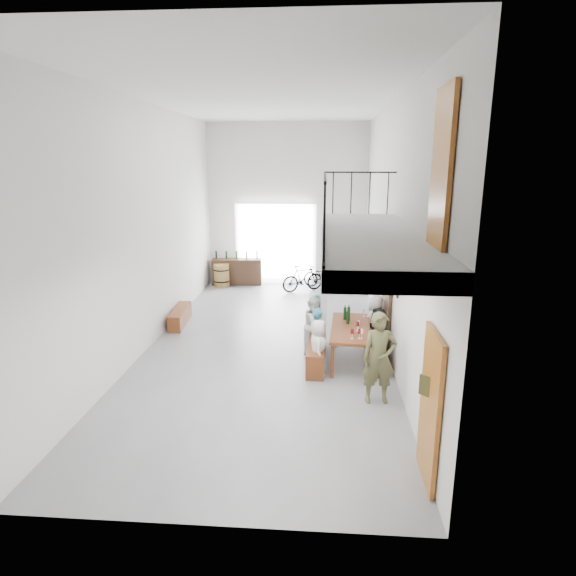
# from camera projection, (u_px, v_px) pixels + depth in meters

# --- Properties ---
(floor) EXTENTS (12.00, 12.00, 0.00)m
(floor) POSITION_uv_depth(u_px,v_px,m) (268.00, 343.00, 11.48)
(floor) COLOR slate
(floor) RESTS_ON ground
(room_walls) EXTENTS (12.00, 12.00, 12.00)m
(room_walls) POSITION_uv_depth(u_px,v_px,m) (267.00, 192.00, 10.59)
(room_walls) COLOR white
(room_walls) RESTS_ON ground
(gateway_portal) EXTENTS (2.80, 0.08, 2.80)m
(gateway_portal) POSITION_uv_depth(u_px,v_px,m) (276.00, 244.00, 16.89)
(gateway_portal) COLOR white
(gateway_portal) RESTS_ON ground
(right_wall_decor) EXTENTS (0.07, 8.28, 5.07)m
(right_wall_decor) POSITION_uv_depth(u_px,v_px,m) (399.00, 296.00, 9.05)
(right_wall_decor) COLOR #A95F19
(right_wall_decor) RESTS_ON ground
(balcony) EXTENTS (1.52, 5.62, 4.00)m
(balcony) POSITION_uv_depth(u_px,v_px,m) (369.00, 242.00, 7.58)
(balcony) COLOR silver
(balcony) RESTS_ON ground
(tasting_table) EXTENTS (0.93, 2.03, 0.79)m
(tasting_table) POSITION_uv_depth(u_px,v_px,m) (351.00, 331.00, 10.23)
(tasting_table) COLOR brown
(tasting_table) RESTS_ON ground
(bench_inner) EXTENTS (0.41, 2.23, 0.51)m
(bench_inner) POSITION_uv_depth(u_px,v_px,m) (317.00, 348.00, 10.47)
(bench_inner) COLOR brown
(bench_inner) RESTS_ON ground
(bench_wall) EXTENTS (0.31, 1.84, 0.42)m
(bench_wall) POSITION_uv_depth(u_px,v_px,m) (376.00, 352.00, 10.40)
(bench_wall) COLOR brown
(bench_wall) RESTS_ON ground
(tableware) EXTENTS (0.51, 1.51, 0.35)m
(tableware) POSITION_uv_depth(u_px,v_px,m) (353.00, 319.00, 10.26)
(tableware) COLOR black
(tableware) RESTS_ON tasting_table
(side_bench) EXTENTS (0.44, 1.52, 0.42)m
(side_bench) POSITION_uv_depth(u_px,v_px,m) (180.00, 316.00, 12.78)
(side_bench) COLOR brown
(side_bench) RESTS_ON ground
(oak_barrel) EXTENTS (0.54, 0.54, 0.80)m
(oak_barrel) POSITION_uv_depth(u_px,v_px,m) (222.00, 275.00, 16.67)
(oak_barrel) COLOR olive
(oak_barrel) RESTS_ON ground
(serving_counter) EXTENTS (1.76, 0.62, 0.91)m
(serving_counter) POSITION_uv_depth(u_px,v_px,m) (237.00, 272.00, 16.95)
(serving_counter) COLOR #3B2716
(serving_counter) RESTS_ON ground
(counter_bottles) EXTENTS (1.48, 0.19, 0.28)m
(counter_bottles) POSITION_uv_depth(u_px,v_px,m) (237.00, 255.00, 16.81)
(counter_bottles) COLOR black
(counter_bottles) RESTS_ON serving_counter
(guest_left_a) EXTENTS (0.39, 0.58, 1.16)m
(guest_left_a) POSITION_uv_depth(u_px,v_px,m) (318.00, 347.00, 9.64)
(guest_left_a) COLOR silver
(guest_left_a) RESTS_ON ground
(guest_left_b) EXTENTS (0.42, 0.52, 1.26)m
(guest_left_b) POSITION_uv_depth(u_px,v_px,m) (318.00, 337.00, 10.08)
(guest_left_b) COLOR #276E85
(guest_left_b) RESTS_ON ground
(guest_left_c) EXTENTS (0.70, 0.78, 1.31)m
(guest_left_c) POSITION_uv_depth(u_px,v_px,m) (315.00, 325.00, 10.74)
(guest_left_c) COLOR silver
(guest_left_c) RESTS_ON ground
(guest_left_d) EXTENTS (0.46, 0.78, 1.20)m
(guest_left_d) POSITION_uv_depth(u_px,v_px,m) (316.00, 320.00, 11.24)
(guest_left_d) COLOR #276E85
(guest_left_d) RESTS_ON ground
(guest_right_a) EXTENTS (0.29, 0.68, 1.16)m
(guest_right_a) POSITION_uv_depth(u_px,v_px,m) (378.00, 346.00, 9.73)
(guest_right_a) COLOR maroon
(guest_right_a) RESTS_ON ground
(guest_right_b) EXTENTS (0.67, 1.17, 1.20)m
(guest_right_b) POSITION_uv_depth(u_px,v_px,m) (377.00, 334.00, 10.32)
(guest_right_b) COLOR black
(guest_right_b) RESTS_ON ground
(guest_right_c) EXTENTS (0.58, 0.72, 1.28)m
(guest_right_c) POSITION_uv_depth(u_px,v_px,m) (375.00, 322.00, 10.98)
(guest_right_c) COLOR silver
(guest_right_c) RESTS_ON ground
(host_standing) EXTENTS (0.64, 0.45, 1.67)m
(host_standing) POSITION_uv_depth(u_px,v_px,m) (379.00, 358.00, 8.46)
(host_standing) COLOR #4F4E2C
(host_standing) RESTS_ON ground
(potted_plant) EXTENTS (0.44, 0.42, 0.39)m
(potted_plant) POSITION_uv_depth(u_px,v_px,m) (370.00, 328.00, 11.90)
(potted_plant) COLOR #18431A
(potted_plant) RESTS_ON ground
(bicycle_near) EXTENTS (1.64, 1.06, 0.81)m
(bicycle_near) POSITION_uv_depth(u_px,v_px,m) (325.00, 277.00, 16.40)
(bicycle_near) COLOR black
(bicycle_near) RESTS_ON ground
(bicycle_far) EXTENTS (1.50, 1.08, 0.89)m
(bicycle_far) POSITION_uv_depth(u_px,v_px,m) (303.00, 278.00, 16.01)
(bicycle_far) COLOR black
(bicycle_far) RESTS_ON ground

